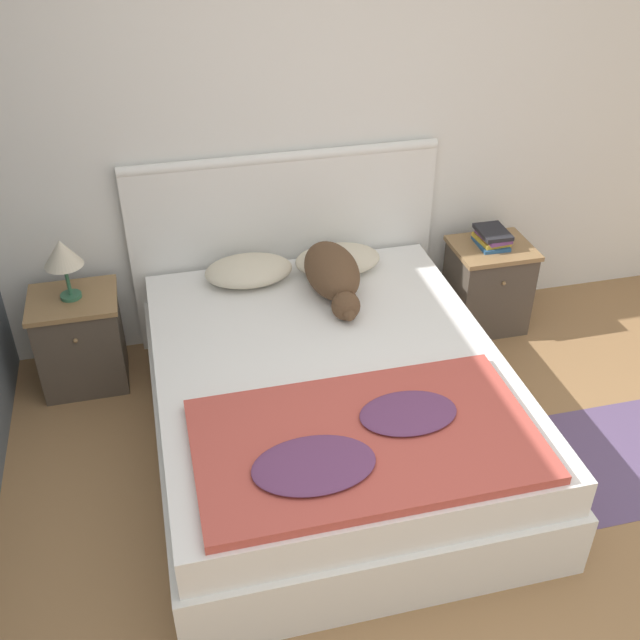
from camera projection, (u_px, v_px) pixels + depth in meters
ground_plane at (411, 605)px, 3.03m from camera, size 16.00×16.00×0.00m
wall_back at (295, 124)px, 4.03m from camera, size 9.00×0.06×2.55m
bed at (330, 403)px, 3.68m from camera, size 1.68×2.06×0.51m
headboard at (285, 243)px, 4.34m from camera, size 1.76×0.06×1.15m
nightstand_left at (81, 340)px, 4.08m from camera, size 0.46×0.40×0.55m
nightstand_right at (487, 286)px, 4.56m from camera, size 0.46×0.40×0.55m
pillow_left at (249, 270)px, 4.11m from camera, size 0.48×0.32×0.13m
pillow_right at (338, 260)px, 4.21m from camera, size 0.48×0.32×0.13m
quilt at (363, 441)px, 3.05m from camera, size 1.40×0.81×0.08m
dog at (333, 273)px, 3.99m from camera, size 0.28×0.73×0.24m
book_stack at (492, 237)px, 4.39m from camera, size 0.18×0.23×0.10m
table_lamp at (62, 255)px, 3.79m from camera, size 0.20×0.20×0.34m
rug at (635, 455)px, 3.74m from camera, size 1.02×0.75×0.00m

